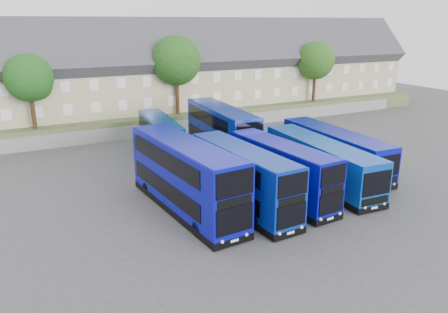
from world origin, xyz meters
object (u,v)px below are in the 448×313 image
at_px(dd_front_left, 186,178).
at_px(tree_far, 318,55).
at_px(tree_mid, 177,62).
at_px(dd_front_mid, 243,179).
at_px(tree_west, 30,80).
at_px(tree_east, 316,62).
at_px(coach_east_a, 320,163).

xyz_separation_m(dd_front_left, tree_far, (34.31, 29.12, 5.32)).
xyz_separation_m(dd_front_left, tree_mid, (8.31, 22.62, 5.66)).
xyz_separation_m(dd_front_mid, tree_west, (-11.39, 23.48, 4.93)).
distance_m(tree_west, tree_east, 36.00).
bearing_deg(dd_front_mid, tree_far, 41.48).
relative_size(tree_west, tree_far, 0.88).
height_order(dd_front_left, tree_mid, tree_mid).
bearing_deg(coach_east_a, tree_west, 134.51).
bearing_deg(tree_west, dd_front_mid, -64.13).
bearing_deg(tree_mid, tree_far, 14.04).
bearing_deg(tree_east, tree_mid, 178.57).
height_order(coach_east_a, tree_far, tree_far).
bearing_deg(tree_west, tree_east, 0.00).
distance_m(tree_west, tree_far, 42.58).
relative_size(coach_east_a, tree_mid, 1.41).
relative_size(dd_front_mid, tree_mid, 1.20).
distance_m(tree_east, tree_far, 9.23).
xyz_separation_m(tree_mid, tree_far, (26.00, 6.50, -0.34)).
relative_size(dd_front_left, dd_front_mid, 1.13).
distance_m(tree_mid, tree_far, 26.80).
relative_size(dd_front_left, tree_west, 1.63).
distance_m(coach_east_a, tree_far, 37.33).
bearing_deg(tree_far, tree_east, -130.60).
xyz_separation_m(tree_west, tree_mid, (16.00, 0.50, 1.02)).
bearing_deg(tree_mid, dd_front_mid, -100.89).
distance_m(dd_front_left, dd_front_mid, 3.95).
distance_m(dd_front_left, coach_east_a, 11.70).
bearing_deg(dd_front_mid, dd_front_left, 156.43).
distance_m(dd_front_left, tree_east, 36.27).
bearing_deg(tree_mid, coach_east_a, -81.52).
bearing_deg(tree_west, coach_east_a, -48.73).
bearing_deg(tree_far, dd_front_left, -139.69).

